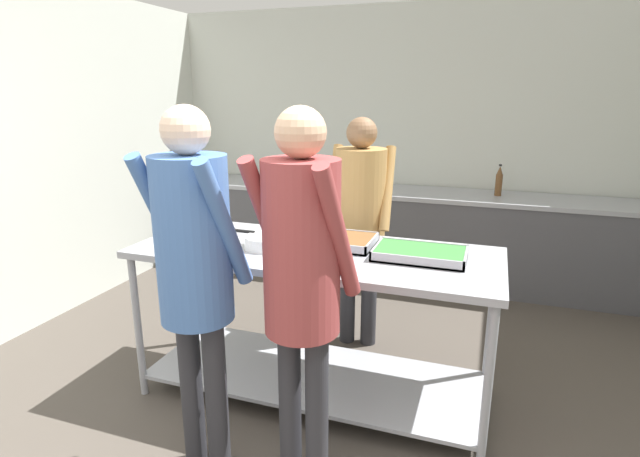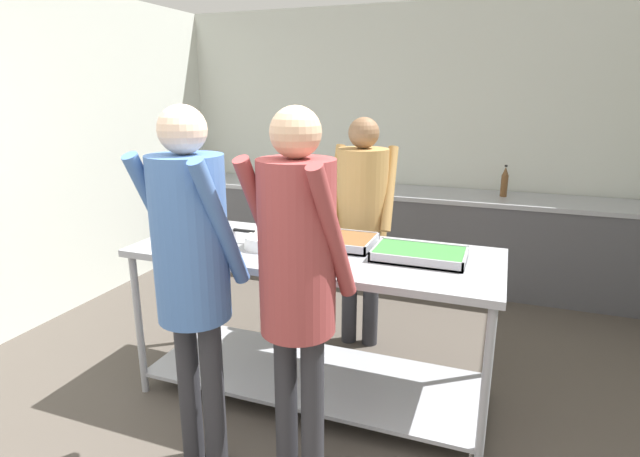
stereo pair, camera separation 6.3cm
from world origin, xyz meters
The scene contains 12 objects.
wall_rear centered at (0.00, 4.07, 1.32)m, with size 4.85×0.06×2.65m.
wall_left centered at (-2.40, 2.04, 1.32)m, with size 0.06×4.19×2.65m.
back_counter centered at (0.00, 3.70, 0.44)m, with size 4.69×0.65×0.88m.
serving_counter centered at (0.04, 1.48, 0.63)m, with size 2.10×0.82×0.94m.
sauce_pan centered at (-0.60, 1.46, 0.98)m, with size 0.40×0.26×0.08m.
plate_stack centered at (-0.23, 1.43, 0.97)m, with size 0.26×0.26×0.07m.
serving_tray_vegetables centered at (0.15, 1.62, 0.96)m, with size 0.43×0.33×0.05m.
serving_tray_roast centered at (0.64, 1.53, 0.96)m, with size 0.49×0.31×0.05m.
guest_serving_left centered at (0.25, 0.76, 1.11)m, with size 0.48×0.41×1.77m.
guest_serving_right centered at (-0.25, 0.71, 1.11)m, with size 0.46×0.38×1.77m.
cook_behind_counter centered at (0.12, 2.21, 1.02)m, with size 0.47×0.35×1.66m.
water_bottle centered at (1.04, 3.74, 1.02)m, with size 0.06×0.06×0.29m.
Camera 1 is at (0.98, -1.09, 1.82)m, focal length 28.00 mm.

